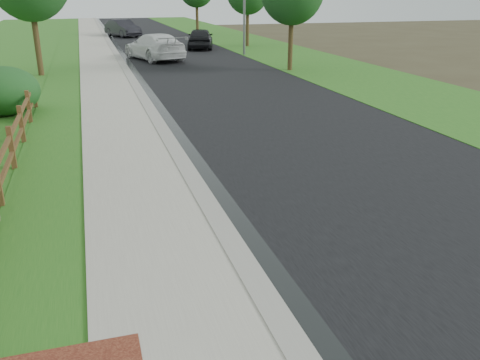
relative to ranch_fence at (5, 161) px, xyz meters
name	(u,v)px	position (x,y,z in m)	size (l,w,h in m)	color
ground	(249,330)	(3.60, -6.40, -0.62)	(120.00, 120.00, 0.00)	#3A331F
road	(168,47)	(8.20, 28.60, -0.61)	(8.00, 90.00, 0.02)	black
curb	(113,48)	(4.00, 28.60, -0.56)	(0.40, 90.00, 0.12)	gray
wet_gutter	(117,48)	(4.35, 28.60, -0.60)	(0.50, 90.00, 0.00)	black
sidewalk	(95,49)	(2.70, 28.60, -0.57)	(2.20, 90.00, 0.10)	#A1998C
grass_strip	(68,50)	(0.80, 28.60, -0.59)	(1.60, 90.00, 0.06)	#225B1A
verge_far	(253,44)	(15.10, 28.60, -0.60)	(6.00, 90.00, 0.04)	#225B1A
ranch_fence	(5,161)	(0.00, 0.00, 0.00)	(0.12, 16.92, 1.10)	#53371B
white_suv	(154,47)	(6.17, 21.17, 0.21)	(2.25, 5.54, 1.61)	silver
dark_car_mid	(200,38)	(10.31, 26.62, 0.16)	(1.79, 4.45, 1.52)	black
dark_car_far	(123,28)	(5.60, 38.90, 0.17)	(1.63, 4.67, 1.54)	black
shrub_d	(3,91)	(-0.93, 7.60, 0.23)	(2.48, 2.48, 1.69)	#18441B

